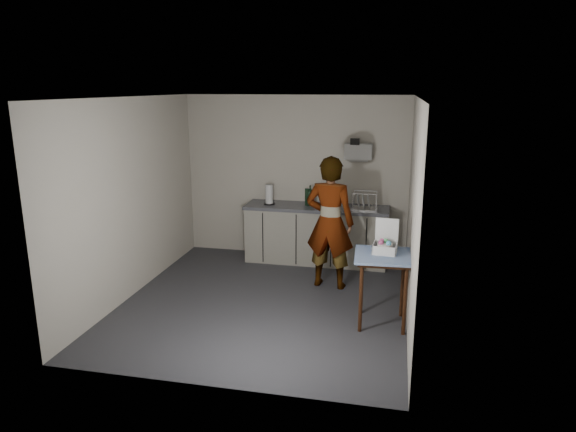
% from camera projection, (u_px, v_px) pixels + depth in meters
% --- Properties ---
extents(ground, '(4.00, 4.00, 0.00)m').
position_uv_depth(ground, '(265.00, 301.00, 6.70)').
color(ground, '#2D2D32').
rests_on(ground, ground).
extents(wall_back, '(3.60, 0.02, 2.60)m').
position_uv_depth(wall_back, '(295.00, 177.00, 8.26)').
color(wall_back, beige).
rests_on(wall_back, ground).
extents(wall_right, '(0.02, 4.00, 2.60)m').
position_uv_depth(wall_right, '(412.00, 212.00, 6.01)').
color(wall_right, beige).
rests_on(wall_right, ground).
extents(wall_left, '(0.02, 4.00, 2.60)m').
position_uv_depth(wall_left, '(132.00, 198.00, 6.74)').
color(wall_left, beige).
rests_on(wall_left, ground).
extents(ceiling, '(3.60, 4.00, 0.01)m').
position_uv_depth(ceiling, '(263.00, 98.00, 6.06)').
color(ceiling, white).
rests_on(ceiling, wall_back).
extents(kitchen_counter, '(2.24, 0.62, 0.91)m').
position_uv_depth(kitchen_counter, '(316.00, 236.00, 8.12)').
color(kitchen_counter, black).
rests_on(kitchen_counter, ground).
extents(wall_shelf, '(0.42, 0.18, 0.37)m').
position_uv_depth(wall_shelf, '(358.00, 152.00, 7.88)').
color(wall_shelf, white).
rests_on(wall_shelf, ground).
extents(side_table, '(0.70, 0.70, 0.86)m').
position_uv_depth(side_table, '(384.00, 264.00, 5.90)').
color(side_table, '#371A0C').
rests_on(side_table, ground).
extents(standing_man, '(0.72, 0.52, 1.84)m').
position_uv_depth(standing_man, '(330.00, 223.00, 7.00)').
color(standing_man, '#B2A593').
rests_on(standing_man, ground).
extents(soap_bottle, '(0.13, 0.13, 0.32)m').
position_uv_depth(soap_bottle, '(310.00, 196.00, 7.99)').
color(soap_bottle, black).
rests_on(soap_bottle, kitchen_counter).
extents(soda_can, '(0.06, 0.06, 0.12)m').
position_uv_depth(soda_can, '(312.00, 202.00, 8.01)').
color(soda_can, red).
rests_on(soda_can, kitchen_counter).
extents(dark_bottle, '(0.08, 0.08, 0.27)m').
position_uv_depth(dark_bottle, '(307.00, 197.00, 8.02)').
color(dark_bottle, black).
rests_on(dark_bottle, kitchen_counter).
extents(paper_towel, '(0.18, 0.18, 0.31)m').
position_uv_depth(paper_towel, '(269.00, 195.00, 8.10)').
color(paper_towel, black).
rests_on(paper_towel, kitchen_counter).
extents(dish_rack, '(0.38, 0.29, 0.27)m').
position_uv_depth(dish_rack, '(364.00, 205.00, 7.78)').
color(dish_rack, silver).
rests_on(dish_rack, kitchen_counter).
extents(bakery_box, '(0.29, 0.30, 0.38)m').
position_uv_depth(bakery_box, '(385.00, 245.00, 5.93)').
color(bakery_box, white).
rests_on(bakery_box, side_table).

